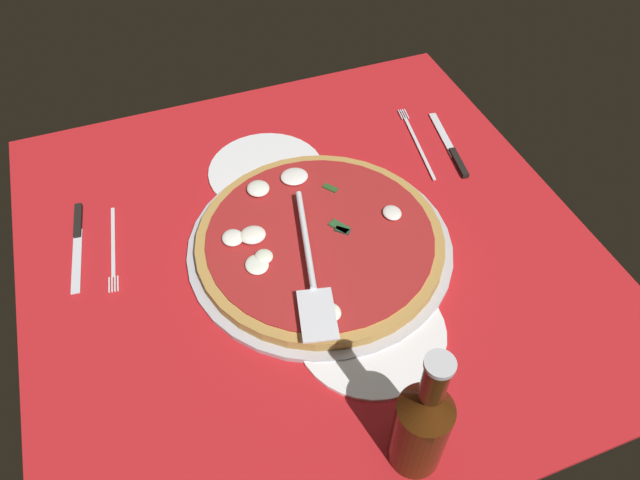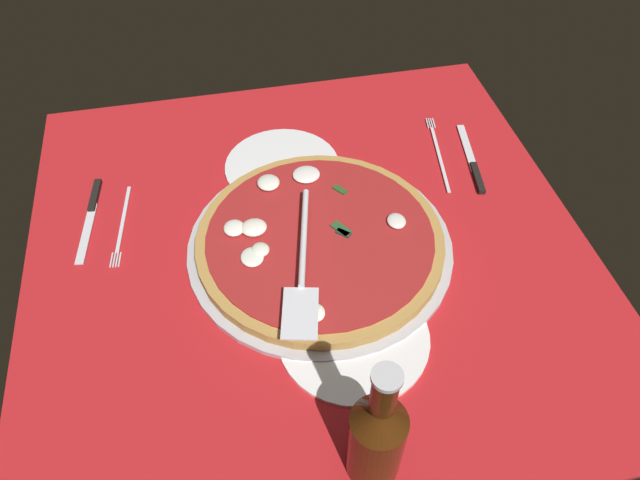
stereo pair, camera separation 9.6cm
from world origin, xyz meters
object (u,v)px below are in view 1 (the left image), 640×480
pizza (319,239)px  beer_bottle (422,424)px  dinner_plate_left (371,331)px  place_setting_near (434,148)px  pizza_server (310,267)px  dinner_plate_right (266,171)px  place_setting_far (95,245)px

pizza → beer_bottle: (-36.44, 0.82, 6.63)cm
dinner_plate_left → place_setting_near: size_ratio=0.93×
pizza → pizza_server: size_ratio=1.40×
dinner_plate_right → pizza: bearing=-172.8°
place_setting_near → beer_bottle: size_ratio=1.03×
pizza_server → place_setting_far: 37.18cm
place_setting_near → pizza: bearing=127.6°
dinner_plate_left → pizza: bearing=4.5°
pizza_server → place_setting_far: bearing=-110.9°
pizza → place_setting_far: 37.22cm
pizza → pizza_server: bearing=150.2°
dinner_plate_left → dinner_plate_right: same height
dinner_plate_left → place_setting_near: (34.06, -28.59, -0.15)cm
dinner_plate_right → place_setting_near: 32.96cm
beer_bottle → place_setting_far: bearing=34.0°
dinner_plate_left → pizza_server: size_ratio=0.77×
place_setting_far → beer_bottle: 61.01cm
pizza → dinner_plate_right: bearing=7.2°
beer_bottle → place_setting_near: bearing=-30.4°
pizza_server → dinner_plate_right: bearing=-169.8°
pizza_server → beer_bottle: (-29.54, -3.13, 3.94)cm
pizza → beer_bottle: bearing=178.7°
place_setting_far → dinner_plate_left: bearing=55.8°
pizza → place_setting_near: size_ratio=1.70×
dinner_plate_left → pizza: pizza is taller
dinner_plate_right → place_setting_far: size_ratio=1.00×
dinner_plate_right → beer_bottle: bearing=-178.2°
dinner_plate_right → pizza_server: pizza_server is taller
place_setting_near → dinner_plate_right: bearing=91.2°
dinner_plate_right → place_setting_near: place_setting_near is taller
pizza_server → place_setting_near: size_ratio=1.21×
dinner_plate_right → place_setting_near: bearing=-98.3°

